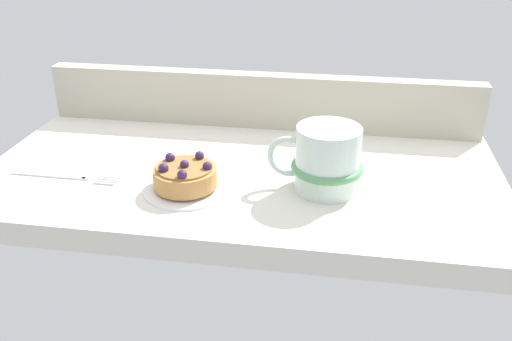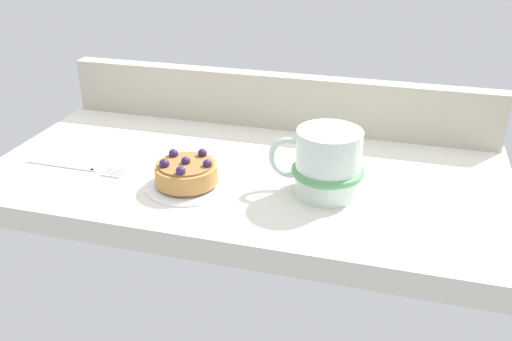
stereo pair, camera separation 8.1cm
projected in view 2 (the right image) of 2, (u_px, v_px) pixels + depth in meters
ground_plane at (247, 179)px, 89.87cm from camera, size 82.79×42.01×3.76cm
window_rail_back at (275, 101)px, 103.43cm from camera, size 81.13×3.31×10.23cm
dessert_plate at (187, 184)px, 83.46cm from camera, size 12.77×12.77×0.86cm
raspberry_tart at (186, 172)px, 82.53cm from camera, size 9.50×9.50×4.23cm
coffee_mug at (327, 163)px, 79.77cm from camera, size 14.38×10.76×9.97cm
dessert_fork at (75, 167)px, 89.01cm from camera, size 17.76×2.48×0.60cm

